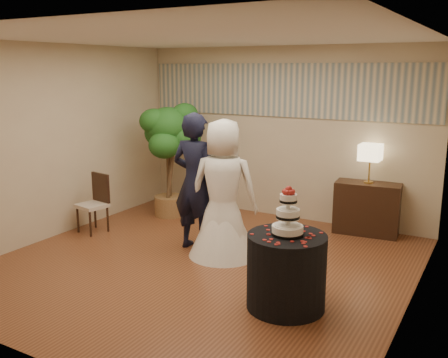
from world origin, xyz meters
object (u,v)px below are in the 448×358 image
Objects in this scene: cake_table at (286,271)px; side_chair at (92,204)px; groom at (196,182)px; ficus_tree at (169,159)px; bride at (223,189)px; console at (367,208)px; table_lamp at (370,164)px; wedding_cake at (288,211)px.

cake_table is 3.60m from side_chair.
groom is 1.69m from ficus_tree.
bride is at bearing 13.96° from side_chair.
ficus_tree reaches higher than side_chair.
ficus_tree reaches higher than bride.
console is at bearing -136.54° from groom.
ficus_tree is (-3.14, -0.69, -0.11)m from table_lamp.
bride reaches higher than console.
bride is at bearing 175.07° from groom.
side_chair is at bearing -151.11° from table_lamp.
bride is 2.26m from side_chair.
console is 1.06× the size of side_chair.
groom is 0.98× the size of ficus_tree.
wedding_cake is 0.54× the size of console.
bride is (0.45, -0.04, -0.03)m from groom.
side_chair reaches higher than console.
console is at bearing 87.58° from cake_table.
ficus_tree is at bearing -42.20° from groom.
ficus_tree is at bearing 79.66° from side_chair.
cake_table is 1.60× the size of wedding_cake.
wedding_cake is at bearing -3.12° from side_chair.
groom is at bearing 150.30° from cake_table.
side_chair is (-1.75, -0.19, -0.50)m from groom.
ficus_tree is at bearing -49.42° from bride.
wedding_cake is 0.58× the size of side_chair.
ficus_tree is 2.17× the size of side_chair.
bride reaches higher than table_lamp.
console is at bearing 38.82° from side_chair.
groom is 3.25× the size of table_lamp.
bride is 3.15× the size of table_lamp.
wedding_cake reaches higher than console.
table_lamp is (1.43, 1.85, 0.16)m from bride.
groom is at bearing 16.15° from side_chair.
groom reaches higher than table_lamp.
wedding_cake reaches higher than cake_table.
groom reaches higher than console.
table_lamp is 4.19m from side_chair.
wedding_cake is 0.27× the size of ficus_tree.
side_chair is (-2.20, -0.16, -0.47)m from bride.
wedding_cake is at bearing 149.81° from groom.
cake_table is 0.92× the size of side_chair.
table_lamp is at bearing 0.00° from console.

